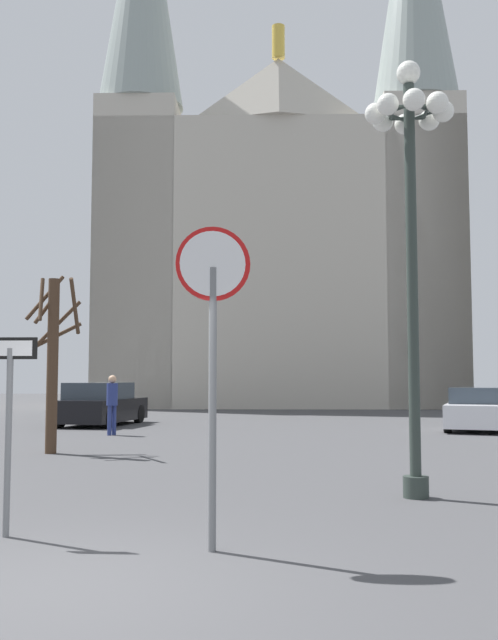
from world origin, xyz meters
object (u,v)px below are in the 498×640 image
at_px(stop_sign, 213,323).
at_px(pedestrian_walking, 112,399).
at_px(bare_tree, 53,355).
at_px(street_lamp, 411,192).
at_px(cathedral, 278,225).
at_px(one_way_arrow_sign, 9,411).
at_px(parked_car_far_black, 101,405).
at_px(parked_car_near_white, 478,410).

relative_size(stop_sign, pedestrian_walking, 1.86).
xyz_separation_m(stop_sign, bare_tree, (-4.78, 8.40, -0.06)).
distance_m(street_lamp, pedestrian_walking, 12.68).
xyz_separation_m(cathedral, one_way_arrow_sign, (-1.36, -33.01, -9.08)).
bearing_deg(parked_car_far_black, stop_sign, -69.81).
bearing_deg(cathedral, parked_car_near_white, -67.76).
height_order(cathedral, stop_sign, cathedral).
bearing_deg(cathedral, stop_sign, -88.43).
distance_m(parked_car_far_black, pedestrian_walking, 4.32).
distance_m(cathedral, street_lamp, 30.95).
bearing_deg(cathedral, one_way_arrow_sign, -92.35).
height_order(parked_car_near_white, parked_car_far_black, parked_car_far_black).
bearing_deg(pedestrian_walking, street_lamp, -53.97).
bearing_deg(cathedral, pedestrian_walking, -100.75).
xyz_separation_m(parked_car_near_white, pedestrian_walking, (-10.96, -2.88, 0.41)).
distance_m(street_lamp, parked_car_far_black, 16.84).
bearing_deg(pedestrian_walking, parked_car_near_white, 14.74).
xyz_separation_m(cathedral, parked_car_near_white, (7.11, -17.39, -9.77)).
xyz_separation_m(stop_sign, pedestrian_walking, (-4.77, 13.16, -1.19)).
xyz_separation_m(one_way_arrow_sign, bare_tree, (-2.51, 7.97, 0.84)).
height_order(cathedral, one_way_arrow_sign, cathedral).
distance_m(street_lamp, bare_tree, 9.12).
relative_size(street_lamp, parked_car_near_white, 1.46).
height_order(one_way_arrow_sign, parked_car_far_black, one_way_arrow_sign).
xyz_separation_m(one_way_arrow_sign, parked_car_near_white, (8.47, 15.62, -0.70)).
bearing_deg(parked_car_far_black, cathedral, 71.62).
xyz_separation_m(cathedral, pedestrian_walking, (-3.85, -20.28, -9.36)).
bearing_deg(street_lamp, one_way_arrow_sign, -148.86).
bearing_deg(street_lamp, parked_car_far_black, 122.16).
distance_m(cathedral, bare_tree, 26.64).
relative_size(cathedral, stop_sign, 10.22).
bearing_deg(one_way_arrow_sign, cathedral, 87.65).
bearing_deg(pedestrian_walking, cathedral, 79.25).
relative_size(parked_car_near_white, parked_car_far_black, 1.00).
relative_size(one_way_arrow_sign, bare_tree, 0.53).
height_order(bare_tree, parked_car_near_white, bare_tree).
relative_size(street_lamp, bare_tree, 1.57).
bearing_deg(one_way_arrow_sign, bare_tree, 107.46).
bearing_deg(bare_tree, cathedral, 81.22).
xyz_separation_m(one_way_arrow_sign, parked_car_far_black, (-4.04, 16.76, -0.64)).
relative_size(cathedral, bare_tree, 8.13).
bearing_deg(one_way_arrow_sign, street_lamp, 31.14).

